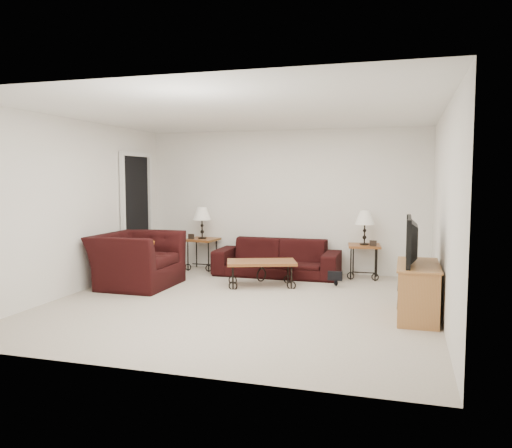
% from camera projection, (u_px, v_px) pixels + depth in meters
% --- Properties ---
extents(ground, '(5.00, 5.00, 0.00)m').
position_uv_depth(ground, '(241.00, 303.00, 6.79)').
color(ground, beige).
rests_on(ground, ground).
extents(wall_back, '(5.00, 0.02, 2.50)m').
position_uv_depth(wall_back, '(284.00, 201.00, 9.06)').
color(wall_back, white).
rests_on(wall_back, ground).
extents(wall_front, '(5.00, 0.02, 2.50)m').
position_uv_depth(wall_front, '(149.00, 228.00, 4.29)').
color(wall_front, white).
rests_on(wall_front, ground).
extents(wall_left, '(0.02, 5.00, 2.50)m').
position_uv_depth(wall_left, '(76.00, 207.00, 7.37)').
color(wall_left, white).
rests_on(wall_left, ground).
extents(wall_right, '(0.02, 5.00, 2.50)m').
position_uv_depth(wall_right, '(444.00, 213.00, 5.98)').
color(wall_right, white).
rests_on(wall_right, ground).
extents(ceiling, '(5.00, 5.00, 0.00)m').
position_uv_depth(ceiling, '(241.00, 113.00, 6.56)').
color(ceiling, white).
rests_on(ceiling, wall_back).
extents(doorway, '(0.08, 0.94, 2.04)m').
position_uv_depth(doorway, '(136.00, 215.00, 8.96)').
color(doorway, black).
rests_on(doorway, ground).
extents(sofa, '(2.11, 0.82, 0.62)m').
position_uv_depth(sofa, '(277.00, 258.00, 8.70)').
color(sofa, black).
rests_on(sofa, ground).
extents(side_table_left, '(0.57, 0.57, 0.57)m').
position_uv_depth(side_table_left, '(202.00, 254.00, 9.27)').
color(side_table_left, brown).
rests_on(side_table_left, ground).
extents(side_table_right, '(0.58, 0.58, 0.56)m').
position_uv_depth(side_table_right, '(364.00, 261.00, 8.47)').
color(side_table_right, brown).
rests_on(side_table_right, ground).
extents(lamp_left, '(0.36, 0.36, 0.57)m').
position_uv_depth(lamp_left, '(202.00, 223.00, 9.22)').
color(lamp_left, black).
rests_on(lamp_left, side_table_left).
extents(lamp_right, '(0.36, 0.36, 0.56)m').
position_uv_depth(lamp_right, '(365.00, 228.00, 8.42)').
color(lamp_right, black).
rests_on(lamp_right, side_table_right).
extents(photo_frame_left, '(0.11, 0.02, 0.09)m').
position_uv_depth(photo_frame_left, '(191.00, 237.00, 9.14)').
color(photo_frame_left, black).
rests_on(photo_frame_left, side_table_left).
extents(photo_frame_right, '(0.11, 0.02, 0.09)m').
position_uv_depth(photo_frame_right, '(373.00, 243.00, 8.25)').
color(photo_frame_right, black).
rests_on(photo_frame_right, side_table_right).
extents(coffee_table, '(1.18, 0.88, 0.39)m').
position_uv_depth(coffee_table, '(261.00, 273.00, 7.86)').
color(coffee_table, brown).
rests_on(coffee_table, ground).
extents(armchair, '(1.11, 1.27, 0.82)m').
position_uv_depth(armchair, '(137.00, 260.00, 7.84)').
color(armchair, black).
rests_on(armchair, ground).
extents(throw_pillow, '(0.10, 0.37, 0.37)m').
position_uv_depth(throw_pillow, '(144.00, 254.00, 7.74)').
color(throw_pillow, orange).
rests_on(throw_pillow, armchair).
extents(tv_stand, '(0.45, 1.08, 0.65)m').
position_uv_depth(tv_stand, '(418.00, 291.00, 6.08)').
color(tv_stand, '#A6703D').
rests_on(tv_stand, ground).
extents(television, '(0.13, 0.97, 0.56)m').
position_uv_depth(television, '(417.00, 241.00, 6.03)').
color(television, black).
rests_on(television, tv_stand).
extents(backpack, '(0.39, 0.34, 0.43)m').
position_uv_depth(backpack, '(336.00, 272.00, 7.87)').
color(backpack, black).
rests_on(backpack, ground).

